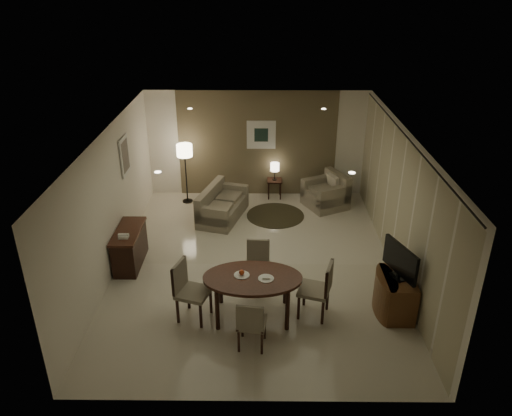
{
  "coord_description": "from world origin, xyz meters",
  "views": [
    {
      "loc": [
        0.08,
        -8.49,
        5.34
      ],
      "look_at": [
        0.0,
        0.2,
        1.15
      ],
      "focal_mm": 35.0,
      "sensor_mm": 36.0,
      "label": 1
    }
  ],
  "objects_px": {
    "chair_left": "(194,292)",
    "floor_lamp": "(186,174)",
    "chair_near": "(252,322)",
    "chair_far": "(258,267)",
    "chair_right": "(314,289)",
    "tv_cabinet": "(396,295)",
    "dining_table": "(253,297)",
    "sofa": "(223,203)",
    "armchair": "(326,191)",
    "side_table": "(274,188)",
    "console_desk": "(130,247)"
  },
  "relations": [
    {
      "from": "floor_lamp",
      "to": "side_table",
      "type": "bearing_deg",
      "value": 7.8
    },
    {
      "from": "armchair",
      "to": "chair_far",
      "type": "bearing_deg",
      "value": -51.78
    },
    {
      "from": "chair_left",
      "to": "floor_lamp",
      "type": "bearing_deg",
      "value": 27.0
    },
    {
      "from": "chair_near",
      "to": "console_desk",
      "type": "bearing_deg",
      "value": -36.76
    },
    {
      "from": "chair_left",
      "to": "chair_right",
      "type": "relative_size",
      "value": 1.02
    },
    {
      "from": "dining_table",
      "to": "floor_lamp",
      "type": "bearing_deg",
      "value": 110.59
    },
    {
      "from": "sofa",
      "to": "side_table",
      "type": "relative_size",
      "value": 3.28
    },
    {
      "from": "chair_far",
      "to": "chair_near",
      "type": "bearing_deg",
      "value": -90.32
    },
    {
      "from": "chair_near",
      "to": "chair_right",
      "type": "bearing_deg",
      "value": -135.36
    },
    {
      "from": "tv_cabinet",
      "to": "floor_lamp",
      "type": "height_order",
      "value": "floor_lamp"
    },
    {
      "from": "tv_cabinet",
      "to": "chair_left",
      "type": "distance_m",
      "value": 3.42
    },
    {
      "from": "chair_far",
      "to": "armchair",
      "type": "bearing_deg",
      "value": 67.39
    },
    {
      "from": "chair_near",
      "to": "armchair",
      "type": "bearing_deg",
      "value": -101.51
    },
    {
      "from": "armchair",
      "to": "console_desk",
      "type": "bearing_deg",
      "value": -83.72
    },
    {
      "from": "tv_cabinet",
      "to": "floor_lamp",
      "type": "relative_size",
      "value": 0.6
    },
    {
      "from": "console_desk",
      "to": "chair_far",
      "type": "bearing_deg",
      "value": -17.71
    },
    {
      "from": "console_desk",
      "to": "floor_lamp",
      "type": "height_order",
      "value": "floor_lamp"
    },
    {
      "from": "chair_right",
      "to": "side_table",
      "type": "distance_m",
      "value": 4.87
    },
    {
      "from": "chair_near",
      "to": "chair_left",
      "type": "relative_size",
      "value": 0.86
    },
    {
      "from": "chair_far",
      "to": "armchair",
      "type": "height_order",
      "value": "chair_far"
    },
    {
      "from": "console_desk",
      "to": "side_table",
      "type": "relative_size",
      "value": 2.51
    },
    {
      "from": "console_desk",
      "to": "tv_cabinet",
      "type": "bearing_deg",
      "value": -17.05
    },
    {
      "from": "armchair",
      "to": "chair_left",
      "type": "bearing_deg",
      "value": -58.17
    },
    {
      "from": "chair_left",
      "to": "side_table",
      "type": "xyz_separation_m",
      "value": [
        1.46,
        4.95,
        -0.28
      ]
    },
    {
      "from": "floor_lamp",
      "to": "armchair",
      "type": "bearing_deg",
      "value": -4.09
    },
    {
      "from": "dining_table",
      "to": "chair_far",
      "type": "distance_m",
      "value": 0.83
    },
    {
      "from": "dining_table",
      "to": "chair_right",
      "type": "bearing_deg",
      "value": 2.34
    },
    {
      "from": "chair_near",
      "to": "armchair",
      "type": "height_order",
      "value": "chair_near"
    },
    {
      "from": "dining_table",
      "to": "side_table",
      "type": "xyz_separation_m",
      "value": [
        0.48,
        4.88,
        -0.15
      ]
    },
    {
      "from": "console_desk",
      "to": "chair_left",
      "type": "height_order",
      "value": "chair_left"
    },
    {
      "from": "chair_near",
      "to": "sofa",
      "type": "distance_m",
      "value": 4.49
    },
    {
      "from": "chair_left",
      "to": "chair_right",
      "type": "xyz_separation_m",
      "value": [
        2.0,
        0.11,
        -0.01
      ]
    },
    {
      "from": "console_desk",
      "to": "dining_table",
      "type": "height_order",
      "value": "dining_table"
    },
    {
      "from": "floor_lamp",
      "to": "chair_left",
      "type": "bearing_deg",
      "value": -80.89
    },
    {
      "from": "chair_left",
      "to": "floor_lamp",
      "type": "xyz_separation_m",
      "value": [
        -0.74,
        4.64,
        0.24
      ]
    },
    {
      "from": "chair_left",
      "to": "armchair",
      "type": "xyz_separation_m",
      "value": [
        2.7,
        4.4,
        -0.11
      ]
    },
    {
      "from": "chair_far",
      "to": "chair_left",
      "type": "relative_size",
      "value": 0.87
    },
    {
      "from": "console_desk",
      "to": "side_table",
      "type": "xyz_separation_m",
      "value": [
        2.94,
        3.25,
        -0.14
      ]
    },
    {
      "from": "dining_table",
      "to": "chair_left",
      "type": "bearing_deg",
      "value": -175.99
    },
    {
      "from": "dining_table",
      "to": "side_table",
      "type": "relative_size",
      "value": 3.44
    },
    {
      "from": "chair_near",
      "to": "chair_far",
      "type": "bearing_deg",
      "value": -85.57
    },
    {
      "from": "chair_near",
      "to": "chair_right",
      "type": "xyz_separation_m",
      "value": [
        1.02,
        0.78,
        0.06
      ]
    },
    {
      "from": "chair_far",
      "to": "side_table",
      "type": "xyz_separation_m",
      "value": [
        0.41,
        4.06,
        -0.21
      ]
    },
    {
      "from": "chair_near",
      "to": "sofa",
      "type": "relative_size",
      "value": 0.57
    },
    {
      "from": "dining_table",
      "to": "armchair",
      "type": "bearing_deg",
      "value": 68.31
    },
    {
      "from": "chair_near",
      "to": "chair_far",
      "type": "distance_m",
      "value": 1.56
    },
    {
      "from": "chair_far",
      "to": "armchair",
      "type": "xyz_separation_m",
      "value": [
        1.65,
        3.51,
        -0.04
      ]
    },
    {
      "from": "chair_left",
      "to": "floor_lamp",
      "type": "height_order",
      "value": "floor_lamp"
    },
    {
      "from": "dining_table",
      "to": "side_table",
      "type": "distance_m",
      "value": 4.9
    },
    {
      "from": "console_desk",
      "to": "dining_table",
      "type": "bearing_deg",
      "value": -33.58
    }
  ]
}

